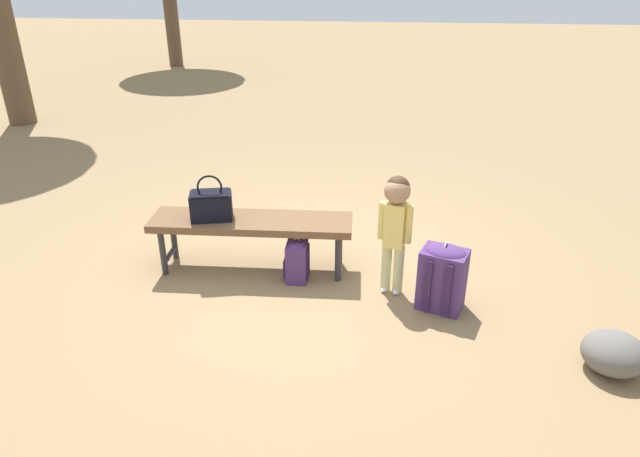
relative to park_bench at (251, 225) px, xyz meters
name	(u,v)px	position (x,y,z in m)	size (l,w,h in m)	color
ground_plane	(306,272)	(0.43, -0.01, -0.39)	(40.00, 40.00, 0.00)	#8C704C
park_bench	(251,225)	(0.00, 0.00, 0.00)	(1.62, 0.47, 0.45)	brown
handbag	(211,204)	(-0.30, -0.03, 0.18)	(0.35, 0.25, 0.37)	black
child_standing	(396,217)	(1.13, -0.22, 0.23)	(0.25, 0.19, 0.94)	#CCCC8C
backpack_large	(443,275)	(1.48, -0.40, -0.13)	(0.38, 0.34, 0.53)	#4C2D66
backpack_small	(297,259)	(0.38, -0.13, -0.21)	(0.20, 0.22, 0.37)	#4C2D66
trail_rock	(614,353)	(2.48, -0.99, -0.27)	(0.38, 0.37, 0.26)	#605B56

